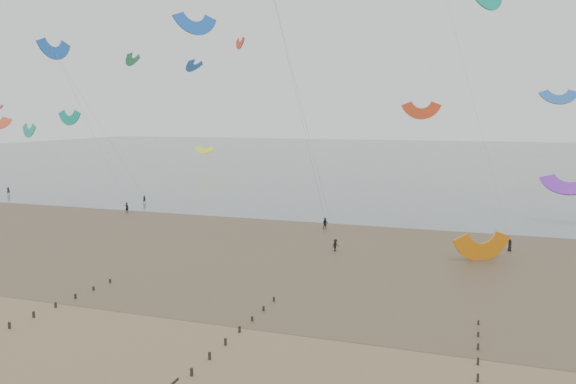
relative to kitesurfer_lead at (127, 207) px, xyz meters
name	(u,v)px	position (x,y,z in m)	size (l,w,h in m)	color
ground	(169,346)	(37.09, -48.31, -0.92)	(500.00, 500.00, 0.00)	brown
sea_and_shore	(275,243)	(33.01, -13.91, -0.92)	(500.00, 665.00, 0.03)	#475654
kitesurfer_lead	(127,207)	(0.00, 0.00, 0.00)	(0.67, 0.44, 1.85)	black
kitesurfers	(480,228)	(59.13, 1.65, -0.06)	(159.52, 28.97, 1.87)	black
grounded_kite	(482,260)	(59.40, -14.20, -0.92)	(6.48, 3.39, 4.93)	orange
kites_airborne	(314,94)	(23.03, 38.86, 20.76)	(248.27, 109.87, 38.06)	#9B1B58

